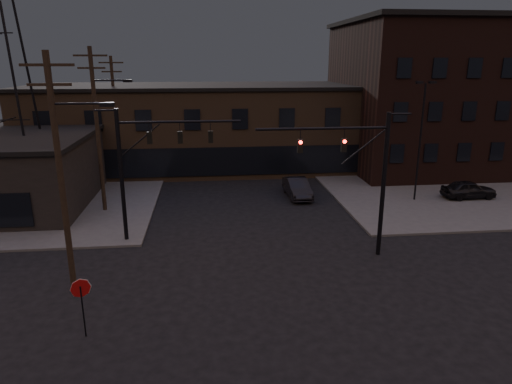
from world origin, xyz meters
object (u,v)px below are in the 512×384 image
Objects in this scene: stop_sign at (81,294)px; parked_car_lot_b at (436,172)px; traffic_signal_near at (364,170)px; parked_car_lot_a at (469,189)px; traffic_signal_far at (143,160)px; car_crossing at (297,188)px.

parked_car_lot_b is at bearing 40.45° from stop_sign.
traffic_signal_near is at bearing 25.90° from stop_sign.
traffic_signal_near is 1.93× the size of parked_car_lot_a.
car_crossing is at bearing 36.86° from traffic_signal_far.
traffic_signal_far is at bearing 163.83° from traffic_signal_near.
parked_car_lot_b is 0.92× the size of car_crossing.
parked_car_lot_a is at bearing 38.12° from traffic_signal_near.
stop_sign reaches higher than car_crossing.
traffic_signal_far is 1.90× the size of parked_car_lot_b.
traffic_signal_near is at bearing -16.17° from traffic_signal_far.
traffic_signal_near is 15.17m from stop_sign.
parked_car_lot_b is at bearing 51.30° from traffic_signal_near.
parked_car_lot_b is (12.39, 15.46, -4.17)m from traffic_signal_near.
traffic_signal_near is at bearing -86.10° from car_crossing.
stop_sign reaches higher than parked_car_lot_a.
parked_car_lot_a is 0.99× the size of parked_car_lot_b.
car_crossing is at bearing 79.21° from parked_car_lot_a.
parked_car_lot_b is at bearing 26.06° from traffic_signal_far.
traffic_signal_near and traffic_signal_far have the same top height.
car_crossing is (10.84, 8.12, -4.26)m from traffic_signal_far.
traffic_signal_far reaches higher than car_crossing.
traffic_signal_near is 3.23× the size of stop_sign.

